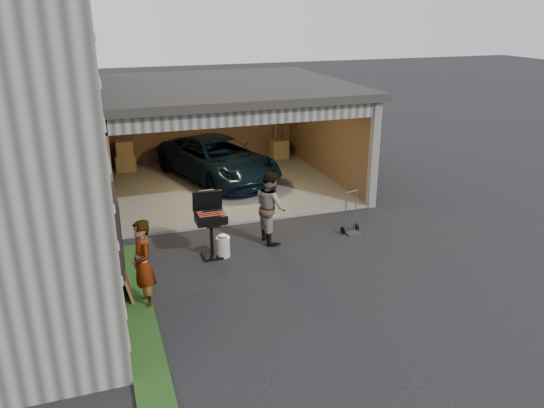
{
  "coord_description": "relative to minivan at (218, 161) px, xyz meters",
  "views": [
    {
      "loc": [
        -2.62,
        -7.69,
        4.82
      ],
      "look_at": [
        0.57,
        1.63,
        1.15
      ],
      "focal_mm": 35.0,
      "sensor_mm": 36.0,
      "label": 1
    }
  ],
  "objects": [
    {
      "name": "propane_tank",
      "position": [
        -1.09,
        -4.94,
        -0.4
      ],
      "size": [
        0.38,
        0.38,
        0.43
      ],
      "primitive_type": "cylinder",
      "rotation": [
        0.0,
        0.0,
        -0.43
      ],
      "color": "beige",
      "rests_on": "ground"
    },
    {
      "name": "hand_truck",
      "position": [
        1.95,
        -4.7,
        -0.42
      ],
      "size": [
        0.44,
        0.36,
        1.0
      ],
      "rotation": [
        0.0,
        0.0,
        0.19
      ],
      "color": "gray",
      "rests_on": "ground"
    },
    {
      "name": "bbq_grill",
      "position": [
        -1.31,
        -4.87,
        0.19
      ],
      "size": [
        0.61,
        0.53,
        1.35
      ],
      "color": "black",
      "rests_on": "ground"
    },
    {
      "name": "minivan",
      "position": [
        0.0,
        0.0,
        0.0
      ],
      "size": [
        3.29,
        4.83,
        1.23
      ],
      "primitive_type": "imported",
      "rotation": [
        0.0,
        0.0,
        0.31
      ],
      "color": "black",
      "rests_on": "ground"
    },
    {
      "name": "man",
      "position": [
        0.09,
        -4.5,
        0.17
      ],
      "size": [
        0.65,
        0.81,
        1.58
      ],
      "primitive_type": "imported",
      "rotation": [
        0.0,
        0.0,
        1.64
      ],
      "color": "#4D221E",
      "rests_on": "ground"
    },
    {
      "name": "ground",
      "position": [
        -0.71,
        -6.9,
        -0.61
      ],
      "size": [
        80.0,
        80.0,
        0.0
      ],
      "primitive_type": "plane",
      "color": "black",
      "rests_on": "ground"
    },
    {
      "name": "groundcover_strip",
      "position": [
        -2.96,
        -7.9,
        -0.58
      ],
      "size": [
        0.5,
        8.0,
        0.06
      ],
      "primitive_type": "cube",
      "color": "#193814",
      "rests_on": "ground"
    },
    {
      "name": "plywood_panel",
      "position": [
        -3.11,
        -5.95,
        -0.14
      ],
      "size": [
        0.24,
        0.86,
        0.94
      ],
      "primitive_type": "cube",
      "rotation": [
        0.0,
        -0.21,
        0.0
      ],
      "color": "brown",
      "rests_on": "ground"
    },
    {
      "name": "woman",
      "position": [
        -2.81,
        -6.4,
        0.18
      ],
      "size": [
        0.49,
        0.64,
        1.58
      ],
      "primitive_type": "imported",
      "rotation": [
        0.0,
        0.0,
        -1.37
      ],
      "color": "silver",
      "rests_on": "ground"
    },
    {
      "name": "garage",
      "position": [
        0.06,
        -0.11,
        1.25
      ],
      "size": [
        6.8,
        6.3,
        2.9
      ],
      "color": "#605E59",
      "rests_on": "ground"
    }
  ]
}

